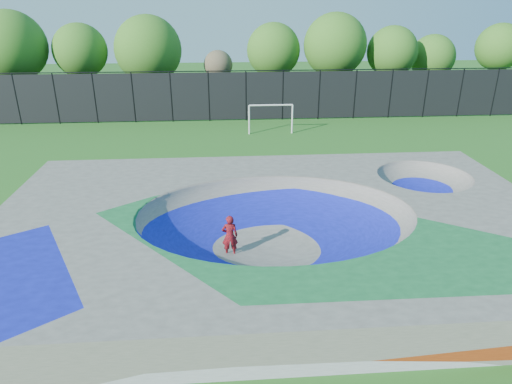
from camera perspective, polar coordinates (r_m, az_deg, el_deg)
ground at (r=18.53m, az=2.40°, el=-6.68°), size 120.00×120.00×0.00m
skate_deck at (r=18.17m, az=2.44°, el=-4.62°), size 22.00×14.00×1.50m
skater at (r=17.44m, az=-3.29°, el=-5.51°), size 0.63×0.42×1.70m
skateboard at (r=17.85m, az=-3.23°, el=-7.85°), size 0.79×0.28×0.05m
soccer_goal at (r=33.85m, az=1.87°, el=9.79°), size 3.30×0.12×2.18m
fence at (r=37.73m, az=-1.26°, el=12.05°), size 48.09×0.09×4.04m
treeline at (r=42.30m, az=-6.53°, el=17.28°), size 52.96×7.43×8.56m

